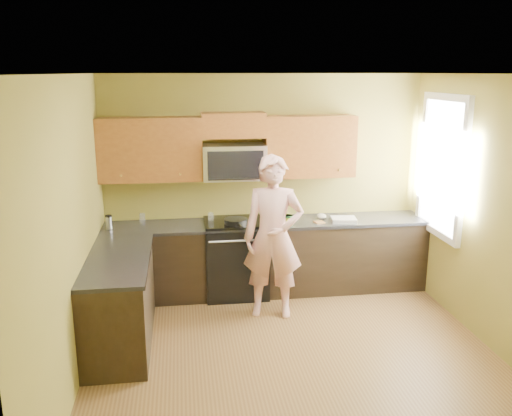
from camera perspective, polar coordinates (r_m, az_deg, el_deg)
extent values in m
plane|color=brown|center=(5.45, 4.15, -15.70)|extent=(4.00, 4.00, 0.00)
plane|color=white|center=(4.72, 4.76, 14.02)|extent=(4.00, 4.00, 0.00)
plane|color=olive|center=(6.82, 0.84, 2.71)|extent=(4.00, 0.00, 4.00)
plane|color=olive|center=(3.12, 12.49, -12.09)|extent=(4.00, 0.00, 4.00)
plane|color=olive|center=(4.90, -19.09, -2.74)|extent=(0.00, 4.00, 4.00)
plane|color=olive|center=(5.68, 24.55, -0.97)|extent=(0.00, 4.00, 4.00)
cube|color=black|center=(6.78, 1.21, -5.35)|extent=(4.00, 0.60, 0.88)
cube|color=black|center=(5.72, -14.24, -9.65)|extent=(0.60, 1.60, 0.88)
cube|color=black|center=(6.63, 1.24, -1.63)|extent=(4.00, 0.62, 0.04)
cube|color=black|center=(5.55, -14.43, -5.30)|extent=(0.62, 1.60, 0.04)
cube|color=brown|center=(6.50, -2.43, 8.81)|extent=(0.76, 0.33, 0.30)
imported|color=#EB7775|center=(6.01, 1.85, -3.12)|extent=(0.75, 0.58, 1.85)
cube|color=#B27F47|center=(6.62, 6.74, -1.50)|extent=(0.13, 0.13, 0.01)
ellipsoid|color=silver|center=(6.42, 3.00, -1.72)|extent=(0.15, 0.15, 0.06)
ellipsoid|color=silver|center=(6.80, 6.98, -0.88)|extent=(0.16, 0.17, 0.07)
cube|color=white|center=(6.71, 9.29, -1.24)|extent=(0.33, 0.28, 0.05)
cylinder|color=silver|center=(6.69, -11.98, -1.09)|extent=(0.08, 0.08, 0.12)
cylinder|color=silver|center=(6.60, -4.83, -1.03)|extent=(0.09, 0.09, 0.12)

